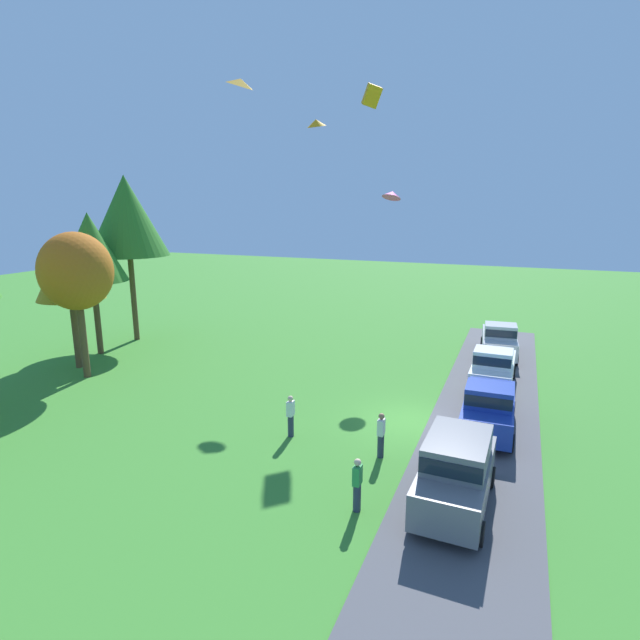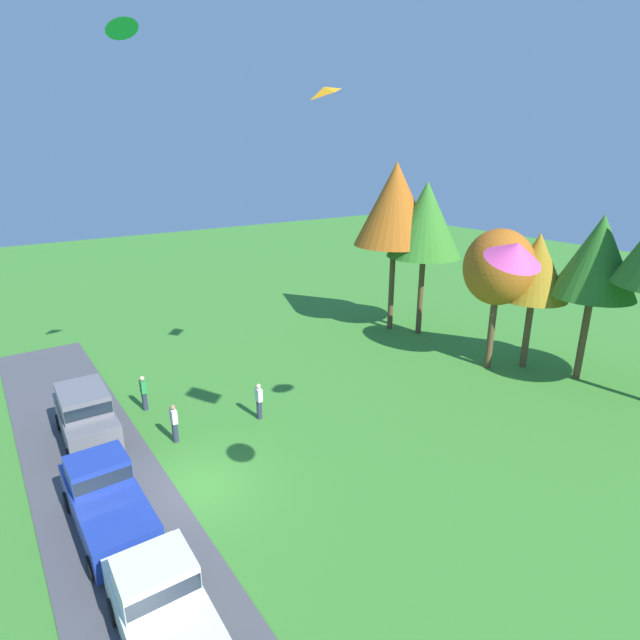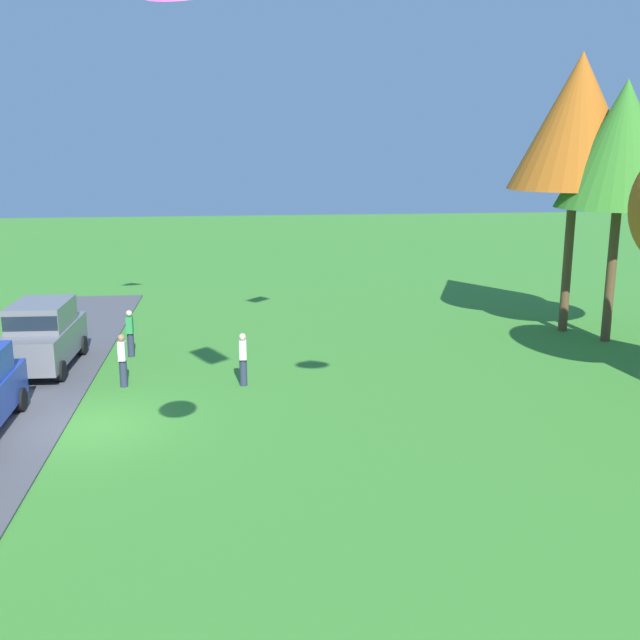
{
  "view_description": "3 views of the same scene",
  "coord_description": "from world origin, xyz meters",
  "px_view_note": "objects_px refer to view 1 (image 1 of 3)",
  "views": [
    {
      "loc": [
        -19.76,
        -3.72,
        9.01
      ],
      "look_at": [
        0.91,
        4.65,
        3.86
      ],
      "focal_mm": 28.0,
      "sensor_mm": 36.0,
      "label": 1
    },
    {
      "loc": [
        14.73,
        -4.97,
        11.4
      ],
      "look_at": [
        0.26,
        5.18,
        5.46
      ],
      "focal_mm": 28.0,
      "sensor_mm": 36.0,
      "label": 2
    },
    {
      "loc": [
        19.64,
        4.1,
        7.54
      ],
      "look_at": [
        -0.1,
        6.35,
        2.81
      ],
      "focal_mm": 42.0,
      "sensor_mm": 36.0,
      "label": 3
    }
  ],
  "objects_px": {
    "tree_center_back": "(90,248)",
    "tree_far_left": "(127,216)",
    "person_on_lawn": "(381,435)",
    "kite_box_mid_center": "(372,96)",
    "car_pickup_near_entrance": "(493,368)",
    "kite_delta_high_right": "(316,123)",
    "tree_lone_near": "(76,272)",
    "tree_far_right": "(68,268)",
    "person_beside_suv": "(291,416)",
    "kite_diamond_topmost": "(241,82)",
    "person_watching_sky": "(357,484)",
    "car_suv_by_flagpole": "(456,469)",
    "car_pickup_far_end": "(489,407)",
    "car_pickup_mid_row": "(499,340)",
    "kite_delta_over_trees": "(392,194)"
  },
  "relations": [
    {
      "from": "car_suv_by_flagpole",
      "to": "person_beside_suv",
      "type": "bearing_deg",
      "value": 69.51
    },
    {
      "from": "kite_delta_over_trees",
      "to": "person_watching_sky",
      "type": "bearing_deg",
      "value": -168.58
    },
    {
      "from": "car_pickup_mid_row",
      "to": "kite_diamond_topmost",
      "type": "distance_m",
      "value": 20.41
    },
    {
      "from": "tree_lone_near",
      "to": "tree_far_right",
      "type": "xyz_separation_m",
      "value": [
        1.07,
        1.73,
        0.01
      ]
    },
    {
      "from": "car_pickup_far_end",
      "to": "kite_delta_high_right",
      "type": "distance_m",
      "value": 19.56
    },
    {
      "from": "person_beside_suv",
      "to": "kite_diamond_topmost",
      "type": "distance_m",
      "value": 13.03
    },
    {
      "from": "kite_box_mid_center",
      "to": "kite_delta_high_right",
      "type": "relative_size",
      "value": 0.98
    },
    {
      "from": "car_pickup_far_end",
      "to": "person_beside_suv",
      "type": "bearing_deg",
      "value": 114.5
    },
    {
      "from": "tree_center_back",
      "to": "tree_far_left",
      "type": "xyz_separation_m",
      "value": [
        3.44,
        0.22,
        1.77
      ]
    },
    {
      "from": "car_pickup_far_end",
      "to": "person_on_lawn",
      "type": "distance_m",
      "value": 5.0
    },
    {
      "from": "car_pickup_near_entrance",
      "to": "kite_diamond_topmost",
      "type": "height_order",
      "value": "kite_diamond_topmost"
    },
    {
      "from": "person_watching_sky",
      "to": "car_suv_by_flagpole",
      "type": "bearing_deg",
      "value": -64.78
    },
    {
      "from": "car_pickup_near_entrance",
      "to": "tree_lone_near",
      "type": "distance_m",
      "value": 21.71
    },
    {
      "from": "tree_center_back",
      "to": "tree_far_left",
      "type": "distance_m",
      "value": 3.87
    },
    {
      "from": "tree_center_back",
      "to": "car_suv_by_flagpole",
      "type": "bearing_deg",
      "value": -110.45
    },
    {
      "from": "car_pickup_mid_row",
      "to": "tree_center_back",
      "type": "height_order",
      "value": "tree_center_back"
    },
    {
      "from": "car_pickup_far_end",
      "to": "car_pickup_near_entrance",
      "type": "relative_size",
      "value": 1.0
    },
    {
      "from": "car_pickup_near_entrance",
      "to": "tree_center_back",
      "type": "distance_m",
      "value": 23.77
    },
    {
      "from": "person_watching_sky",
      "to": "kite_box_mid_center",
      "type": "relative_size",
      "value": 1.5
    },
    {
      "from": "car_pickup_mid_row",
      "to": "tree_lone_near",
      "type": "bearing_deg",
      "value": 120.57
    },
    {
      "from": "tree_far_left",
      "to": "kite_delta_high_right",
      "type": "relative_size",
      "value": 9.38
    },
    {
      "from": "tree_center_back",
      "to": "kite_delta_high_right",
      "type": "relative_size",
      "value": 7.4
    },
    {
      "from": "car_pickup_far_end",
      "to": "tree_center_back",
      "type": "distance_m",
      "value": 23.9
    },
    {
      "from": "person_on_lawn",
      "to": "kite_delta_high_right",
      "type": "bearing_deg",
      "value": 31.2
    },
    {
      "from": "tree_center_back",
      "to": "kite_diamond_topmost",
      "type": "distance_m",
      "value": 15.76
    },
    {
      "from": "kite_box_mid_center",
      "to": "kite_delta_over_trees",
      "type": "bearing_deg",
      "value": -110.47
    },
    {
      "from": "tree_center_back",
      "to": "kite_delta_high_right",
      "type": "bearing_deg",
      "value": -59.48
    },
    {
      "from": "tree_center_back",
      "to": "kite_box_mid_center",
      "type": "distance_m",
      "value": 18.73
    },
    {
      "from": "tree_center_back",
      "to": "kite_box_mid_center",
      "type": "bearing_deg",
      "value": -65.34
    },
    {
      "from": "car_pickup_mid_row",
      "to": "tree_lone_near",
      "type": "distance_m",
      "value": 24.01
    },
    {
      "from": "kite_delta_high_right",
      "to": "kite_delta_over_trees",
      "type": "xyz_separation_m",
      "value": [
        -0.51,
        -4.91,
        -4.22
      ]
    },
    {
      "from": "tree_far_right",
      "to": "tree_far_left",
      "type": "distance_m",
      "value": 6.66
    },
    {
      "from": "car_pickup_mid_row",
      "to": "tree_far_left",
      "type": "bearing_deg",
      "value": 101.98
    },
    {
      "from": "kite_box_mid_center",
      "to": "person_beside_suv",
      "type": "bearing_deg",
      "value": -176.64
    },
    {
      "from": "car_suv_by_flagpole",
      "to": "car_pickup_near_entrance",
      "type": "height_order",
      "value": "car_suv_by_flagpole"
    },
    {
      "from": "car_pickup_mid_row",
      "to": "kite_delta_over_trees",
      "type": "distance_m",
      "value": 10.81
    },
    {
      "from": "car_pickup_near_entrance",
      "to": "tree_far_left",
      "type": "xyz_separation_m",
      "value": [
        0.79,
        23.21,
        7.19
      ]
    },
    {
      "from": "person_on_lawn",
      "to": "person_watching_sky",
      "type": "height_order",
      "value": "same"
    },
    {
      "from": "tree_lone_near",
      "to": "kite_box_mid_center",
      "type": "xyz_separation_m",
      "value": [
        10.57,
        -12.42,
        9.42
      ]
    },
    {
      "from": "kite_delta_over_trees",
      "to": "tree_lone_near",
      "type": "bearing_deg",
      "value": 125.76
    },
    {
      "from": "car_pickup_mid_row",
      "to": "tree_lone_near",
      "type": "xyz_separation_m",
      "value": [
        -11.99,
        20.3,
        4.56
      ]
    },
    {
      "from": "car_pickup_far_end",
      "to": "car_pickup_mid_row",
      "type": "relative_size",
      "value": 0.98
    },
    {
      "from": "tree_far_left",
      "to": "kite_box_mid_center",
      "type": "relative_size",
      "value": 9.56
    },
    {
      "from": "person_on_lawn",
      "to": "tree_center_back",
      "type": "bearing_deg",
      "value": 72.45
    },
    {
      "from": "car_suv_by_flagpole",
      "to": "car_pickup_near_entrance",
      "type": "distance_m",
      "value": 11.07
    },
    {
      "from": "person_beside_suv",
      "to": "kite_diamond_topmost",
      "type": "relative_size",
      "value": 1.56
    },
    {
      "from": "tree_lone_near",
      "to": "kite_delta_over_trees",
      "type": "distance_m",
      "value": 17.59
    },
    {
      "from": "tree_far_left",
      "to": "kite_diamond_topmost",
      "type": "relative_size",
      "value": 9.94
    },
    {
      "from": "person_beside_suv",
      "to": "tree_far_right",
      "type": "distance_m",
      "value": 16.01
    },
    {
      "from": "person_on_lawn",
      "to": "kite_box_mid_center",
      "type": "height_order",
      "value": "kite_box_mid_center"
    }
  ]
}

